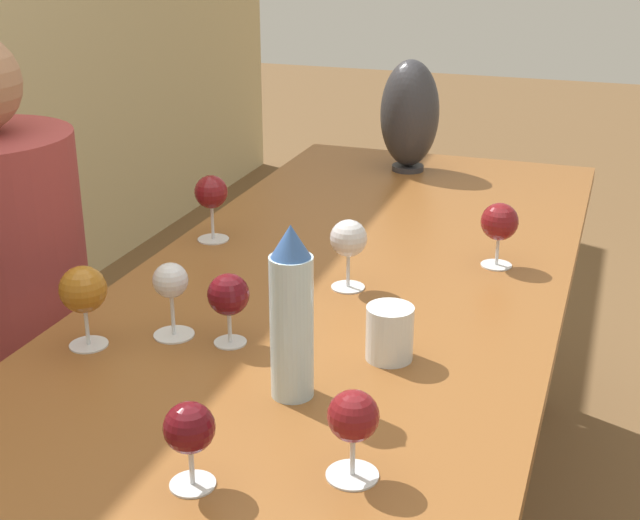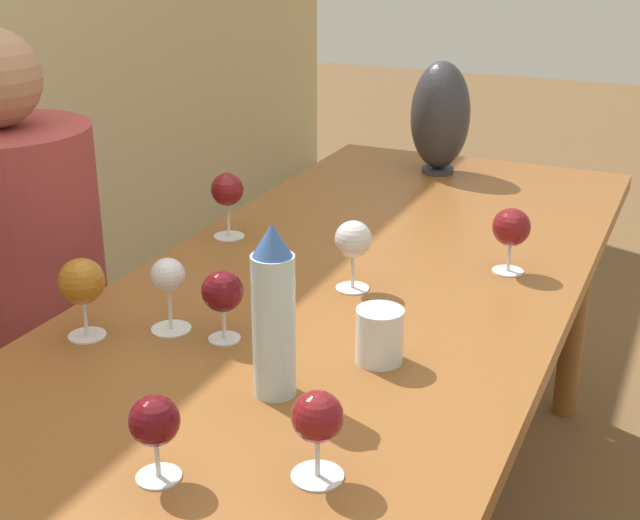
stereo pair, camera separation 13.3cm
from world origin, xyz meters
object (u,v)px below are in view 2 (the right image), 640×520
Objects in this scene: wine_glass_3 at (353,241)px; chair_far at (0,332)px; water_tumbler at (380,335)px; wine_glass_5 at (511,228)px; vase at (440,116)px; wine_glass_6 at (155,423)px; wine_glass_2 at (227,191)px; wine_glass_4 at (222,293)px; water_bottle at (274,314)px; wine_glass_1 at (168,279)px; wine_glass_0 at (317,420)px; person_far at (26,291)px; wine_glass_7 at (82,283)px.

chair_far is at bearing 97.98° from wine_glass_3.
wine_glass_3 is at bearing -82.02° from chair_far.
wine_glass_5 is (0.47, -0.11, 0.05)m from water_tumbler.
vase reaches higher than wine_glass_6.
vase reaches higher than water_tumbler.
wine_glass_2 is at bearing 158.59° from vase.
wine_glass_3 is 1.10× the size of wine_glass_4.
wine_glass_2 is at bearing 28.72° from wine_glass_4.
vase is (1.29, 0.14, 0.03)m from water_bottle.
water_tumbler is 0.30× the size of vase.
wine_glass_1 is at bearing 96.31° from water_tumbler.
wine_glass_0 is at bearing -115.27° from chair_far.
chair_far is 0.82× the size of person_far.
water_bottle is 0.39m from wine_glass_7.
water_tumbler is at bearing -76.00° from wine_glass_7.
wine_glass_4 is (-0.30, 0.12, -0.01)m from wine_glass_3.
chair_far is at bearing 106.88° from wine_glass_5.
wine_glass_7 reaches higher than wine_glass_4.
wine_glass_4 is 1.06× the size of wine_glass_6.
chair_far is (0.48, 1.02, -0.30)m from wine_glass_0.
wine_glass_3 is (0.30, -0.23, 0.00)m from wine_glass_1.
water_bottle is 0.67m from wine_glass_5.
vase reaches higher than wine_glass_2.
water_bottle is 2.99× the size of water_tumbler.
chair_far reaches higher than wine_glass_4.
vase reaches higher than water_bottle.
wine_glass_0 is 0.92× the size of wine_glass_5.
water_bottle is 2.20× the size of wine_glass_0.
wine_glass_6 is 0.46m from wine_glass_7.
wine_glass_5 is at bearing -45.32° from wine_glass_7.
wine_glass_5 reaches higher than wine_glass_4.
water_bottle is 2.04× the size of wine_glass_1.
vase reaches higher than chair_far.
wine_glass_6 is (-0.38, -0.23, -0.01)m from wine_glass_1.
wine_glass_3 is at bearing -41.95° from wine_glass_7.
wine_glass_3 reaches higher than wine_glass_1.
wine_glass_4 reaches higher than water_tumbler.
chair_far reaches higher than wine_glass_1.
wine_glass_6 is 0.95m from person_far.
chair_far is (-0.12, 0.83, -0.31)m from wine_glass_3.
wine_glass_7 reaches higher than wine_glass_3.
person_far reaches higher than wine_glass_3.
person_far is at bearing 108.37° from wine_glass_5.
chair_far is 0.15m from person_far.
wine_glass_1 reaches higher than wine_glass_6.
wine_glass_4 is (0.30, 0.31, 0.00)m from wine_glass_0.
wine_glass_5 is (0.52, -0.49, -0.00)m from wine_glass_1.
wine_glass_7 is at bearing 138.05° from wine_glass_3.
wine_glass_0 is 0.58m from wine_glass_7.
wine_glass_2 is at bearing 51.17° from water_tumbler.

